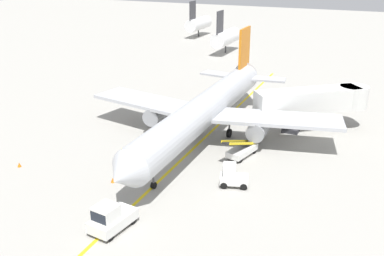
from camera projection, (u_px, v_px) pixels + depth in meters
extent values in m
plane|color=#9E9B93|center=(146.00, 195.00, 37.04)|extent=(300.00, 300.00, 0.00)
cube|color=yellow|center=(171.00, 170.00, 41.39)|extent=(2.23, 79.98, 0.01)
cylinder|color=#B2B5BA|center=(204.00, 110.00, 46.78)|extent=(4.02, 30.07, 3.30)
cone|color=#B2B5BA|center=(123.00, 175.00, 32.87)|extent=(3.29, 2.48, 3.23)
cone|color=#B2B5BA|center=(248.00, 72.00, 60.72)|extent=(3.20, 2.87, 3.14)
cube|color=#B2B5BA|center=(278.00, 119.00, 45.46)|extent=(13.67, 7.29, 0.36)
cylinder|color=gray|center=(259.00, 129.00, 45.57)|extent=(1.98, 3.24, 1.90)
cube|color=#B2B5BA|center=(148.00, 101.00, 50.96)|extent=(13.59, 6.72, 0.36)
cylinder|color=gray|center=(157.00, 114.00, 49.86)|extent=(1.98, 3.24, 1.90)
cube|color=orange|center=(244.00, 48.00, 57.35)|extent=(0.38, 4.01, 5.20)
cube|color=#B2B5BA|center=(265.00, 79.00, 57.22)|extent=(5.49, 3.02, 0.24)
cube|color=#B2B5BA|center=(221.00, 74.00, 59.42)|extent=(5.42, 2.78, 0.24)
cylinder|color=#4C4C51|center=(153.00, 172.00, 37.58)|extent=(0.20, 0.20, 3.12)
cylinder|color=black|center=(154.00, 185.00, 38.04)|extent=(0.36, 0.57, 0.56)
cylinder|color=#4C4C51|center=(229.00, 124.00, 48.37)|extent=(0.20, 0.20, 3.12)
cylinder|color=black|center=(229.00, 133.00, 48.75)|extent=(0.37, 0.97, 0.96)
cylinder|color=#4C4C51|center=(192.00, 118.00, 49.98)|extent=(0.20, 0.20, 3.12)
cylinder|color=black|center=(192.00, 127.00, 50.37)|extent=(0.37, 0.97, 0.96)
cube|color=black|center=(136.00, 160.00, 34.46)|extent=(2.83, 1.07, 0.60)
cube|color=silver|center=(308.00, 100.00, 49.50)|extent=(10.98, 9.55, 2.50)
cylinder|color=silver|center=(353.00, 97.00, 50.81)|extent=(3.20, 3.20, 2.50)
cylinder|color=#59595B|center=(291.00, 122.00, 49.95)|extent=(0.56, 0.56, 2.35)
cube|color=#333338|center=(291.00, 130.00, 50.28)|extent=(1.80, 1.40, 0.50)
cube|color=silver|center=(113.00, 220.00, 32.22)|extent=(2.35, 3.82, 0.80)
cube|color=silver|center=(106.00, 213.00, 31.38)|extent=(1.72, 1.80, 1.10)
cube|color=black|center=(98.00, 218.00, 30.77)|extent=(1.42, 0.26, 0.77)
cylinder|color=black|center=(110.00, 237.00, 30.97)|extent=(0.30, 0.62, 0.60)
cylinder|color=black|center=(93.00, 230.00, 31.77)|extent=(0.30, 0.62, 0.60)
cylinder|color=black|center=(133.00, 220.00, 32.96)|extent=(0.30, 0.62, 0.60)
cylinder|color=black|center=(116.00, 214.00, 33.76)|extent=(0.30, 0.62, 0.60)
cube|color=silver|center=(234.00, 179.00, 38.25)|extent=(2.68, 1.95, 0.70)
cube|color=silver|center=(229.00, 170.00, 37.98)|extent=(1.34, 1.31, 1.10)
cube|color=black|center=(223.00, 169.00, 38.04)|extent=(0.36, 0.96, 0.77)
cylinder|color=black|center=(224.00, 185.00, 37.97)|extent=(0.64, 0.39, 0.60)
cylinder|color=black|center=(225.00, 179.00, 38.99)|extent=(0.64, 0.39, 0.60)
cylinder|color=black|center=(244.00, 187.00, 37.76)|extent=(0.64, 0.39, 0.60)
cylinder|color=black|center=(244.00, 181.00, 38.79)|extent=(0.64, 0.39, 0.60)
cube|color=silver|center=(242.00, 151.00, 44.06)|extent=(2.30, 4.04, 0.60)
cylinder|color=black|center=(240.00, 160.00, 42.82)|extent=(0.35, 0.63, 0.60)
cylinder|color=black|center=(229.00, 156.00, 43.54)|extent=(0.35, 0.63, 0.60)
cylinder|color=black|center=(254.00, 151.00, 44.80)|extent=(0.35, 0.63, 0.60)
cylinder|color=black|center=(243.00, 148.00, 45.52)|extent=(0.35, 0.63, 0.60)
cube|color=black|center=(239.00, 144.00, 43.28)|extent=(1.97, 5.07, 1.76)
cube|color=yellow|center=(243.00, 144.00, 42.98)|extent=(1.18, 4.92, 1.84)
cube|color=yellow|center=(235.00, 141.00, 43.49)|extent=(1.18, 4.92, 1.84)
cylinder|color=#26262D|center=(123.00, 161.00, 42.30)|extent=(0.24, 0.24, 0.85)
cube|color=orange|center=(122.00, 154.00, 42.05)|extent=(0.36, 0.22, 0.56)
sphere|color=#9E7051|center=(122.00, 150.00, 41.91)|extent=(0.20, 0.20, 0.20)
sphere|color=yellow|center=(122.00, 149.00, 41.89)|extent=(0.24, 0.24, 0.24)
cone|color=orange|center=(19.00, 165.00, 41.95)|extent=(0.36, 0.36, 0.44)
cone|color=orange|center=(113.00, 180.00, 39.06)|extent=(0.36, 0.36, 0.44)
cylinder|color=silver|center=(199.00, 24.00, 109.83)|extent=(3.00, 10.00, 3.00)
cylinder|color=#3F3F3F|center=(198.00, 33.00, 110.66)|extent=(0.30, 0.30, 1.60)
cube|color=#333338|center=(193.00, 11.00, 105.61)|extent=(0.24, 3.20, 4.40)
cylinder|color=silver|center=(226.00, 38.00, 90.86)|extent=(3.00, 10.00, 3.00)
cylinder|color=#3F3F3F|center=(226.00, 49.00, 91.68)|extent=(0.30, 0.30, 1.60)
cube|color=#333338|center=(220.00, 22.00, 86.63)|extent=(0.24, 3.20, 4.40)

